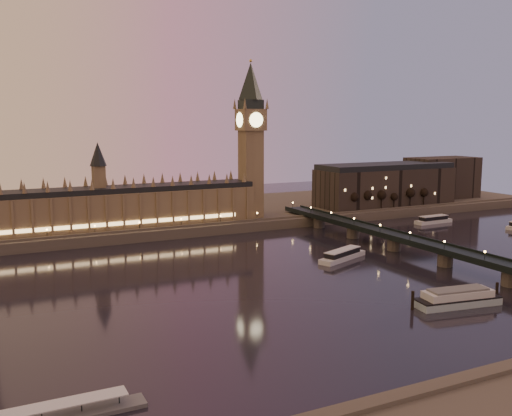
{
  "coord_description": "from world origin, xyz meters",
  "views": [
    {
      "loc": [
        -111.05,
        -221.45,
        70.12
      ],
      "look_at": [
        15.43,
        35.0,
        26.49
      ],
      "focal_mm": 40.0,
      "sensor_mm": 36.0,
      "label": 1
    }
  ],
  "objects_px": {
    "cruise_boat_a": "(343,255)",
    "moored_barge": "(458,298)",
    "pontoon_pier": "(65,415)",
    "cruise_boat_b": "(433,220)"
  },
  "relations": [
    {
      "from": "cruise_boat_b",
      "to": "cruise_boat_a",
      "type": "bearing_deg",
      "value": -155.3
    },
    {
      "from": "cruise_boat_a",
      "to": "moored_barge",
      "type": "bearing_deg",
      "value": -114.98
    },
    {
      "from": "cruise_boat_a",
      "to": "moored_barge",
      "type": "height_order",
      "value": "moored_barge"
    },
    {
      "from": "moored_barge",
      "to": "pontoon_pier",
      "type": "bearing_deg",
      "value": -163.17
    },
    {
      "from": "cruise_boat_b",
      "to": "pontoon_pier",
      "type": "height_order",
      "value": "pontoon_pier"
    },
    {
      "from": "moored_barge",
      "to": "pontoon_pier",
      "type": "distance_m",
      "value": 148.95
    },
    {
      "from": "moored_barge",
      "to": "cruise_boat_b",
      "type": "bearing_deg",
      "value": 57.96
    },
    {
      "from": "pontoon_pier",
      "to": "moored_barge",
      "type": "bearing_deg",
      "value": 8.23
    },
    {
      "from": "cruise_boat_a",
      "to": "pontoon_pier",
      "type": "relative_size",
      "value": 0.88
    },
    {
      "from": "cruise_boat_a",
      "to": "moored_barge",
      "type": "distance_m",
      "value": 80.84
    }
  ]
}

